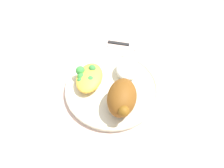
% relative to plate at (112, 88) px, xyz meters
% --- Properties ---
extents(ground_plane, '(2.00, 2.00, 0.00)m').
position_rel_plate_xyz_m(ground_plane, '(0.00, 0.00, -0.01)').
color(ground_plane, beige).
extents(plate, '(0.29, 0.29, 0.02)m').
position_rel_plate_xyz_m(plate, '(0.00, 0.00, 0.00)').
color(plate, beige).
rests_on(plate, ground_plane).
extents(roasted_chicken, '(0.12, 0.08, 0.08)m').
position_rel_plate_xyz_m(roasted_chicken, '(0.06, 0.04, 0.05)').
color(roasted_chicken, brown).
rests_on(roasted_chicken, plate).
extents(rice_pile, '(0.09, 0.07, 0.04)m').
position_rel_plate_xyz_m(rice_pile, '(-0.06, 0.04, 0.03)').
color(rice_pile, white).
rests_on(rice_pile, plate).
extents(mac_cheese_with_broccoli, '(0.11, 0.08, 0.04)m').
position_rel_plate_xyz_m(mac_cheese_with_broccoli, '(-0.01, -0.07, 0.03)').
color(mac_cheese_with_broccoli, gold).
rests_on(mac_cheese_with_broccoli, plate).
extents(fork, '(0.02, 0.14, 0.01)m').
position_rel_plate_xyz_m(fork, '(-0.19, 0.02, -0.01)').
color(fork, '#B2B2B7').
rests_on(fork, ground_plane).
extents(knife, '(0.02, 0.19, 0.01)m').
position_rel_plate_xyz_m(knife, '(-0.21, 0.02, -0.01)').
color(knife, black).
rests_on(knife, ground_plane).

